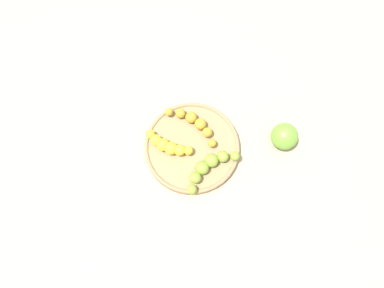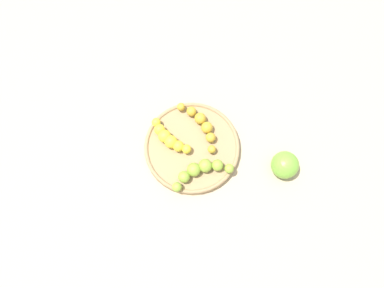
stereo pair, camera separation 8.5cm
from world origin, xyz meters
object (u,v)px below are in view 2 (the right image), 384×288
at_px(fruit_bowl, 192,147).
at_px(apple_green, 285,165).
at_px(banana_green, 201,170).
at_px(banana_spotted, 201,124).
at_px(banana_yellow, 169,138).

distance_m(fruit_bowl, apple_green, 0.23).
bearing_deg(banana_green, banana_spotted, -21.23).
height_order(banana_green, banana_spotted, banana_green).
xyz_separation_m(banana_green, apple_green, (-0.20, 0.06, -0.00)).
bearing_deg(banana_spotted, apple_green, -61.74).
bearing_deg(banana_green, fruit_bowl, -2.47).
relative_size(banana_green, banana_yellow, 1.34).
relative_size(banana_yellow, apple_green, 1.73).
bearing_deg(fruit_bowl, banana_yellow, -37.62).
height_order(banana_green, banana_yellow, same).
relative_size(fruit_bowl, banana_green, 1.54).
bearing_deg(apple_green, banana_yellow, -35.28).
relative_size(fruit_bowl, banana_spotted, 1.55).
bearing_deg(banana_green, banana_yellow, 23.71).
height_order(fruit_bowl, apple_green, apple_green).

